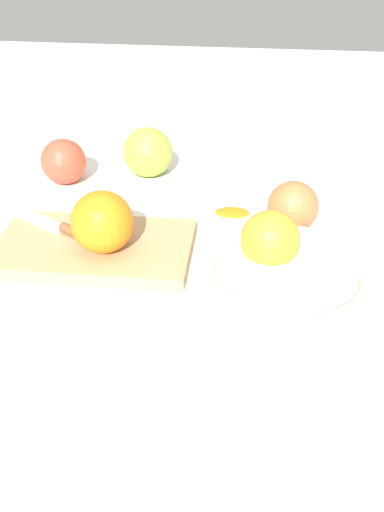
{
  "coord_description": "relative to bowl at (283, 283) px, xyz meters",
  "views": [
    {
      "loc": [
        -0.14,
        0.63,
        0.39
      ],
      "look_at": [
        -0.07,
        0.09,
        0.04
      ],
      "focal_mm": 39.06,
      "sensor_mm": 36.0,
      "label": 1
    }
  ],
  "objects": [
    {
      "name": "apple_front_right",
      "position": [
        0.22,
        -0.35,
        0.0
      ],
      "size": [
        0.08,
        0.08,
        0.08
      ],
      "primitive_type": "sphere",
      "color": "#8EB738",
      "rests_on": "ground_plane"
    },
    {
      "name": "knife",
      "position": [
        0.3,
        -0.12,
        -0.02
      ],
      "size": [
        0.14,
        0.09,
        0.01
      ],
      "color": "silver",
      "rests_on": "cutting_board"
    },
    {
      "name": "orange_on_board",
      "position": [
        0.22,
        -0.08,
        0.02
      ],
      "size": [
        0.08,
        0.08,
        0.08
      ],
      "primitive_type": "sphere",
      "color": "orange",
      "rests_on": "cutting_board"
    },
    {
      "name": "citrus_peel",
      "position": [
        0.07,
        -0.23,
        -0.04
      ],
      "size": [
        0.05,
        0.04,
        0.01
      ],
      "primitive_type": "ellipsoid",
      "rotation": [
        0.0,
        0.0,
        0.04
      ],
      "color": "orange",
      "rests_on": "ground_plane"
    },
    {
      "name": "bowl",
      "position": [
        0.0,
        0.0,
        0.0
      ],
      "size": [
        0.19,
        0.19,
        0.11
      ],
      "color": "beige",
      "rests_on": "ground_plane"
    },
    {
      "name": "apple_front_left",
      "position": [
        -0.02,
        -0.19,
        -0.0
      ],
      "size": [
        0.07,
        0.07,
        0.07
      ],
      "primitive_type": "sphere",
      "color": "#CC6638",
      "rests_on": "ground_plane"
    },
    {
      "name": "cutting_board",
      "position": [
        0.24,
        -0.09,
        -0.03
      ],
      "size": [
        0.26,
        0.15,
        0.02
      ],
      "primitive_type": "cube",
      "rotation": [
        0.0,
        0.0,
        0.02
      ],
      "color": "tan",
      "rests_on": "ground_plane"
    },
    {
      "name": "ground_plane",
      "position": [
        0.18,
        -0.13,
        -0.04
      ],
      "size": [
        2.4,
        2.4,
        0.0
      ],
      "primitive_type": "plane",
      "color": "silver"
    },
    {
      "name": "apple_front_right_2",
      "position": [
        0.35,
        -0.3,
        -0.0
      ],
      "size": [
        0.07,
        0.07,
        0.07
      ],
      "primitive_type": "sphere",
      "color": "#D6422D",
      "rests_on": "ground_plane"
    }
  ]
}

